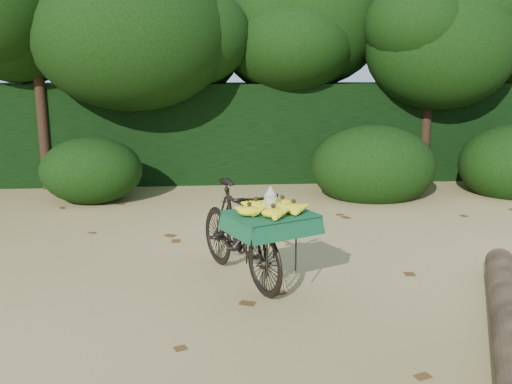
{
  "coord_description": "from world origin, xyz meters",
  "views": [
    {
      "loc": [
        -1.14,
        -4.21,
        2.01
      ],
      "look_at": [
        -0.72,
        0.72,
        0.91
      ],
      "focal_mm": 38.0,
      "sensor_mm": 36.0,
      "label": 1
    }
  ],
  "objects": [
    {
      "name": "ground",
      "position": [
        0.0,
        0.0,
        0.0
      ],
      "size": [
        80.0,
        80.0,
        0.0
      ],
      "primitive_type": "plane",
      "color": "tan",
      "rests_on": "ground"
    },
    {
      "name": "vendor_bicycle",
      "position": [
        -0.87,
        0.81,
        0.5
      ],
      "size": [
        1.22,
        1.78,
        0.98
      ],
      "rotation": [
        0.0,
        0.0,
        0.42
      ],
      "color": "black",
      "rests_on": "ground"
    },
    {
      "name": "hedge_backdrop",
      "position": [
        0.0,
        6.3,
        0.9
      ],
      "size": [
        26.0,
        1.8,
        1.8
      ],
      "primitive_type": "cube",
      "color": "black",
      "rests_on": "ground"
    },
    {
      "name": "tree_row",
      "position": [
        -0.65,
        5.5,
        2.0
      ],
      "size": [
        14.5,
        2.0,
        4.0
      ],
      "primitive_type": null,
      "color": "black",
      "rests_on": "ground"
    },
    {
      "name": "bush_clumps",
      "position": [
        0.5,
        4.3,
        0.45
      ],
      "size": [
        8.8,
        1.7,
        0.9
      ],
      "primitive_type": null,
      "color": "black",
      "rests_on": "ground"
    },
    {
      "name": "leaf_litter",
      "position": [
        0.0,
        0.65,
        0.01
      ],
      "size": [
        7.0,
        7.3,
        0.01
      ],
      "primitive_type": null,
      "color": "#553516",
      "rests_on": "ground"
    }
  ]
}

